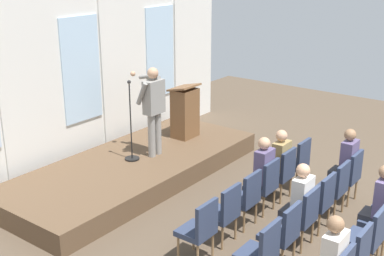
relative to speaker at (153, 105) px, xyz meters
name	(u,v)px	position (x,y,z in m)	size (l,w,h in m)	color
rear_partition	(81,70)	(-0.39, 1.54, 0.55)	(8.93, 0.14, 3.89)	silver
stage_platform	(134,169)	(-0.42, 0.15, -1.20)	(5.35, 2.19, 0.38)	brown
speaker	(153,105)	(0.00, 0.00, 0.00)	(0.51, 0.69, 1.74)	gray
mic_stand	(132,143)	(-0.44, 0.19, -0.67)	(0.28, 0.28, 1.55)	black
lectern	(185,112)	(1.19, 0.17, -0.46)	(0.60, 0.48, 1.16)	brown
chair_r0_c0	(200,227)	(-1.93, -2.52, -0.86)	(0.46, 0.44, 0.94)	olive
chair_r0_c1	(224,211)	(-1.33, -2.52, -0.86)	(0.46, 0.44, 0.94)	olive
chair_r0_c2	(246,196)	(-0.73, -2.52, -0.86)	(0.46, 0.44, 0.94)	olive
chair_r0_c3	(265,183)	(-0.12, -2.52, -0.86)	(0.46, 0.44, 0.94)	olive
audience_r0_c3	(261,170)	(-0.12, -2.44, -0.66)	(0.36, 0.39, 1.32)	#2D2D33
chair_r0_c4	(282,171)	(0.48, -2.52, -0.86)	(0.46, 0.44, 0.94)	olive
audience_r0_c4	(278,160)	(0.48, -2.44, -0.68)	(0.36, 0.39, 1.28)	#2D2D33
chair_r0_c5	(297,160)	(1.08, -2.52, -0.86)	(0.46, 0.44, 0.94)	olive
chair_r1_c0	(261,250)	(-1.93, -3.49, -0.86)	(0.46, 0.44, 0.94)	olive
chair_r1_c1	(284,231)	(-1.33, -3.49, -0.86)	(0.46, 0.44, 0.94)	olive
chair_r1_c2	(303,214)	(-0.73, -3.49, -0.86)	(0.46, 0.44, 0.94)	olive
audience_r1_c2	(299,200)	(-0.73, -3.41, -0.67)	(0.36, 0.39, 1.31)	#2D2D33
chair_r1_c3	(320,199)	(-0.12, -3.49, -0.86)	(0.46, 0.44, 0.94)	olive
chair_r1_c4	(335,185)	(0.48, -3.49, -0.86)	(0.46, 0.44, 0.94)	olive
chair_r1_c5	(349,173)	(1.08, -3.49, -0.86)	(0.46, 0.44, 0.94)	olive
audience_r1_c5	(345,161)	(1.08, -3.41, -0.66)	(0.36, 0.39, 1.33)	#2D2D33
chair_r2_c1	(353,255)	(-1.33, -4.45, -0.86)	(0.46, 0.44, 0.94)	olive
chair_r2_c2	(369,235)	(-0.73, -4.45, -0.86)	(0.46, 0.44, 0.94)	olive
chair_r2_c3	(383,217)	(-0.12, -4.45, -0.86)	(0.46, 0.44, 0.94)	olive
audience_r2_c3	(379,203)	(-0.12, -4.37, -0.66)	(0.36, 0.39, 1.33)	#2D2D33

